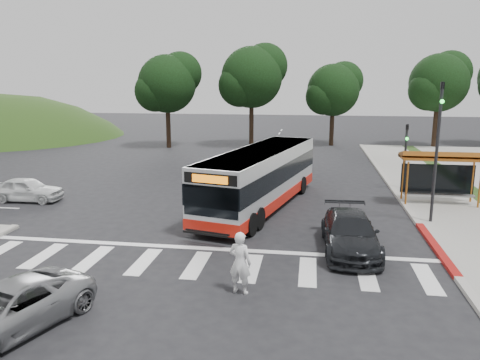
% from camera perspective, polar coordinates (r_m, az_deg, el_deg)
% --- Properties ---
extents(ground, '(140.00, 140.00, 0.00)m').
position_cam_1_polar(ground, '(21.91, -2.16, -5.37)').
color(ground, black).
rests_on(ground, ground).
extents(sidewalk_east, '(4.00, 40.00, 0.12)m').
position_cam_1_polar(sidewalk_east, '(30.08, 22.00, -1.30)').
color(sidewalk_east, gray).
rests_on(sidewalk_east, ground).
extents(curb_east, '(0.30, 40.00, 0.15)m').
position_cam_1_polar(curb_east, '(29.68, 18.24, -1.16)').
color(curb_east, '#9E9991').
rests_on(curb_east, ground).
extents(curb_east_red, '(0.32, 6.00, 0.15)m').
position_cam_1_polar(curb_east_red, '(20.26, 22.77, -7.59)').
color(curb_east_red, maroon).
rests_on(curb_east_red, ground).
extents(hillside_nw, '(44.00, 44.00, 10.00)m').
position_cam_1_polar(hillside_nw, '(62.36, -26.68, 4.78)').
color(hillside_nw, '#203F14').
rests_on(hillside_nw, ground).
extents(crosswalk_ladder, '(18.00, 2.60, 0.01)m').
position_cam_1_polar(crosswalk_ladder, '(17.31, -5.31, -10.25)').
color(crosswalk_ladder, silver).
rests_on(crosswalk_ladder, ground).
extents(bus_shelter, '(4.20, 1.60, 2.86)m').
position_cam_1_polar(bus_shelter, '(26.85, 23.33, 2.06)').
color(bus_shelter, '#A55A1B').
rests_on(bus_shelter, sidewalk_east).
extents(traffic_signal_ne_tall, '(0.18, 0.37, 6.50)m').
position_cam_1_polar(traffic_signal_ne_tall, '(22.88, 22.95, 4.38)').
color(traffic_signal_ne_tall, black).
rests_on(traffic_signal_ne_tall, ground).
extents(traffic_signal_ne_short, '(0.18, 0.37, 4.00)m').
position_cam_1_polar(traffic_signal_ne_short, '(29.83, 19.53, 3.52)').
color(traffic_signal_ne_short, black).
rests_on(traffic_signal_ne_short, ground).
extents(tree_ne_a, '(6.16, 5.74, 9.30)m').
position_cam_1_polar(tree_ne_a, '(50.07, 23.15, 10.95)').
color(tree_ne_a, black).
rests_on(tree_ne_a, parking_lot).
extents(tree_north_a, '(6.60, 6.15, 10.17)m').
position_cam_1_polar(tree_north_a, '(46.96, 1.54, 12.53)').
color(tree_north_a, black).
rests_on(tree_north_a, ground).
extents(tree_north_b, '(5.72, 5.33, 8.43)m').
position_cam_1_polar(tree_north_b, '(48.63, 11.39, 10.80)').
color(tree_north_b, black).
rests_on(tree_north_b, ground).
extents(tree_north_c, '(6.16, 5.74, 9.30)m').
position_cam_1_polar(tree_north_c, '(46.70, -8.78, 11.63)').
color(tree_north_c, black).
rests_on(tree_north_c, ground).
extents(transit_bus, '(5.32, 12.09, 3.05)m').
position_cam_1_polar(transit_bus, '(24.35, 2.52, 0.13)').
color(transit_bus, silver).
rests_on(transit_bus, ground).
extents(pedestrian, '(0.83, 0.65, 2.01)m').
position_cam_1_polar(pedestrian, '(14.78, 0.01, -10.04)').
color(pedestrian, white).
rests_on(pedestrian, ground).
extents(dark_sedan, '(2.23, 5.11, 1.46)m').
position_cam_1_polar(dark_sedan, '(18.84, 13.26, -6.30)').
color(dark_sedan, black).
rests_on(dark_sedan, ground).
extents(silver_suv_south, '(3.60, 5.13, 1.30)m').
position_cam_1_polar(silver_suv_south, '(14.23, -26.43, -13.85)').
color(silver_suv_south, '#929397').
rests_on(silver_suv_south, ground).
extents(west_car_white, '(3.94, 1.71, 1.32)m').
position_cam_1_polar(west_car_white, '(28.34, -24.57, -1.05)').
color(west_car_white, silver).
rests_on(west_car_white, ground).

